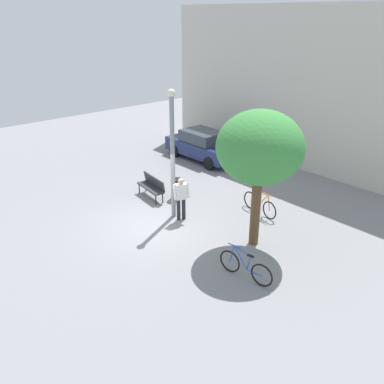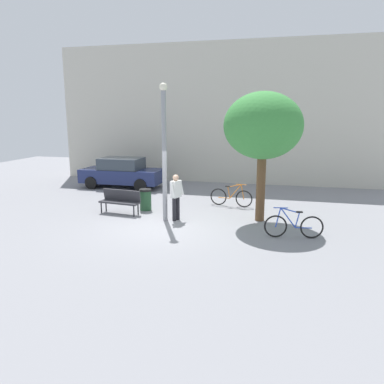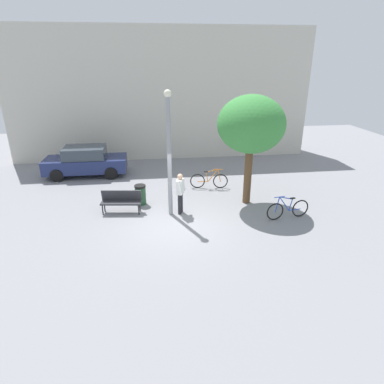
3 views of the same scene
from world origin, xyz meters
TOP-DOWN VIEW (x-y plane):
  - ground_plane at (0.00, 0.00)m, footprint 36.00×36.00m
  - building_facade at (0.00, 9.88)m, footprint 17.87×2.00m
  - lamppost at (-0.15, 0.95)m, footprint 0.28×0.28m
  - person_by_lamppost at (0.25, 0.99)m, footprint 0.44×0.63m
  - park_bench at (-2.10, 1.38)m, footprint 1.65×0.67m
  - plaza_tree at (3.19, 1.70)m, footprint 2.72×2.72m
  - bicycle_orange at (1.88, 3.57)m, footprint 1.80×0.30m
  - bicycle_blue at (4.33, -0.02)m, footprint 1.80×0.32m
  - parked_car_navy at (-4.25, 6.28)m, footprint 4.20×1.83m
  - trash_bin at (-1.35, 2.11)m, footprint 0.48×0.48m

SIDE VIEW (x-z plane):
  - ground_plane at x=0.00m, z-range 0.00..0.00m
  - bicycle_orange at x=1.88m, z-range -0.10..0.87m
  - bicycle_blue at x=4.33m, z-range -0.10..0.87m
  - trash_bin at x=-1.35m, z-range 0.00..0.86m
  - park_bench at x=-2.10m, z-range 0.08..1.01m
  - parked_car_navy at x=-4.25m, z-range 0.00..1.55m
  - person_by_lamppost at x=0.25m, z-range 0.13..1.80m
  - lamppost at x=-0.15m, z-range 0.23..5.04m
  - plaza_tree at x=3.19m, z-range 1.08..5.62m
  - building_facade at x=0.00m, z-range 0.00..7.57m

